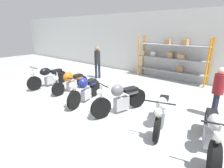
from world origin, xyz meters
The scene contains 11 objects.
ground_plane centered at (0.00, 0.00, 0.00)m, with size 30.00×30.00×0.00m, color #B2B7B7.
back_wall centered at (0.00, 5.07, 1.80)m, with size 30.00×0.08×3.60m.
shelving_rack centered at (0.46, 4.71, 1.24)m, with size 3.72×0.63×2.29m.
motorcycle_black centered at (-3.53, -0.13, 0.48)m, with size 0.61×2.07×1.04m.
motorcycle_orange centered at (-2.15, 0.11, 0.46)m, with size 0.63×1.94×1.00m.
motorcycle_blue centered at (-0.75, -0.28, 0.51)m, with size 0.74×2.02×1.09m.
motorcycle_grey centered at (0.79, -0.12, 0.49)m, with size 0.89×2.08×1.11m.
motorcycle_white centered at (2.19, -0.06, 0.45)m, with size 0.93×2.04×1.02m.
motorcycle_silver centered at (3.51, -0.34, 0.45)m, with size 0.87×2.18×1.06m.
person_browsing centered at (3.24, 1.55, 0.93)m, with size 0.35×0.35×1.59m.
person_near_rack centered at (-2.76, 2.46, 1.04)m, with size 0.45×0.45×1.75m.
Camera 1 is at (3.96, -4.35, 2.66)m, focal length 28.00 mm.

